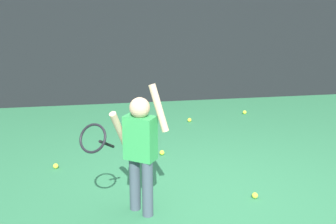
% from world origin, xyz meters
% --- Properties ---
extents(ground_plane, '(20.00, 20.00, 0.00)m').
position_xyz_m(ground_plane, '(0.00, 0.00, 0.00)').
color(ground_plane, '#2D7247').
extents(back_fence_windscreen, '(12.50, 0.08, 3.51)m').
position_xyz_m(back_fence_windscreen, '(0.00, 4.15, 1.76)').
color(back_fence_windscreen, black).
rests_on(back_fence_windscreen, ground).
extents(fence_post_1, '(0.09, 0.09, 3.66)m').
position_xyz_m(fence_post_1, '(0.00, 4.21, 1.83)').
color(fence_post_1, slate).
rests_on(fence_post_1, ground).
extents(tennis_player, '(0.89, 0.52, 1.35)m').
position_xyz_m(tennis_player, '(-0.78, -0.15, 0.73)').
color(tennis_player, '#3F4C59').
rests_on(tennis_player, ground).
extents(tennis_ball_0, '(0.07, 0.07, 0.07)m').
position_xyz_m(tennis_ball_0, '(0.48, -0.04, 0.03)').
color(tennis_ball_0, '#CCE033').
rests_on(tennis_ball_0, ground).
extents(tennis_ball_3, '(0.07, 0.07, 0.07)m').
position_xyz_m(tennis_ball_3, '(-0.33, 1.36, 0.03)').
color(tennis_ball_3, '#CCE033').
rests_on(tennis_ball_3, ground).
extents(tennis_ball_4, '(0.07, 0.07, 0.07)m').
position_xyz_m(tennis_ball_4, '(0.34, 2.75, 0.03)').
color(tennis_ball_4, '#CCE033').
rests_on(tennis_ball_4, ground).
extents(tennis_ball_6, '(0.07, 0.07, 0.07)m').
position_xyz_m(tennis_ball_6, '(-1.71, 1.13, 0.03)').
color(tennis_ball_6, '#CCE033').
rests_on(tennis_ball_6, ground).
extents(tennis_ball_8, '(0.07, 0.07, 0.07)m').
position_xyz_m(tennis_ball_8, '(1.39, 3.04, 0.03)').
color(tennis_ball_8, '#CCE033').
rests_on(tennis_ball_8, ground).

